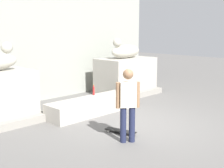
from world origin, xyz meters
The scene contains 11 objects.
ground_plane centered at (0.00, 0.00, 0.00)m, with size 40.00×40.00×0.00m, color #605E5B.
facade_wall centered at (0.00, 4.58, 2.86)m, with size 10.06×0.60×5.71m, color #96988E.
pedestal_right centered at (2.70, 2.96, 0.71)m, with size 2.25×1.37×1.41m, color #A39E93.
statue_reclining_right centered at (2.67, 2.96, 1.70)m, with size 1.65×0.71×0.78m.
ledge_block centered at (0.00, 1.73, 0.24)m, with size 3.20×0.81×0.48m, color #A39E93.
skater centered at (-1.10, -0.59, 0.92)m, with size 0.45×0.37×1.67m.
skateboard centered at (-0.81, -0.09, 0.06)m, with size 0.39×0.82×0.08m.
bottle_red centered at (0.19, 2.03, 0.61)m, with size 0.06×0.06×0.33m.
bottle_green centered at (1.35, 1.71, 0.58)m, with size 0.07×0.07×0.27m.
bottle_orange centered at (1.36, 1.43, 0.59)m, with size 0.07×0.07×0.29m.
stair_step centered at (0.00, 2.26, 0.10)m, with size 7.66×0.50×0.20m, color gray.
Camera 1 is at (-5.87, -4.87, 2.51)m, focal length 47.65 mm.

